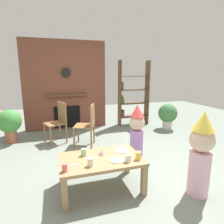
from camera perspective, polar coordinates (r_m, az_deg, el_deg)
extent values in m
plane|color=gray|center=(3.28, -0.44, -16.55)|extent=(12.00, 12.00, 0.00)
cube|color=brown|center=(5.38, -13.83, 7.70)|extent=(2.20, 0.18, 2.40)
cube|color=black|center=(5.41, -13.31, -1.38)|extent=(0.70, 0.02, 0.60)
cube|color=brown|center=(5.26, -13.59, 4.89)|extent=(1.10, 0.10, 0.04)
cylinder|color=black|center=(5.25, -13.71, 11.44)|extent=(0.24, 0.04, 0.24)
cube|color=brown|center=(5.51, 2.33, 5.52)|extent=(0.02, 0.28, 1.90)
cube|color=brown|center=(5.86, 10.50, 5.71)|extent=(0.02, 0.28, 1.90)
cube|color=brown|center=(5.79, 6.38, -1.27)|extent=(0.86, 0.28, 0.02)
cube|color=brown|center=(5.71, 6.47, 2.64)|extent=(0.86, 0.28, 0.02)
cube|color=brown|center=(5.66, 6.56, 6.64)|extent=(0.86, 0.28, 0.02)
cube|color=brown|center=(5.64, 6.66, 10.68)|extent=(0.86, 0.28, 0.02)
cube|color=#B23333|center=(5.63, 2.94, -0.55)|extent=(0.04, 0.20, 0.18)
cube|color=#3359A5|center=(5.64, 3.31, -0.36)|extent=(0.03, 0.20, 0.21)
cube|color=#3F8C4C|center=(5.55, 2.93, 3.81)|extent=(0.03, 0.20, 0.24)
cube|color=gold|center=(5.57, 3.36, 3.53)|extent=(0.02, 0.20, 0.18)
cube|color=#8C4C99|center=(5.51, 2.95, 7.88)|extent=(0.02, 0.20, 0.23)
cube|color=#D87F3F|center=(5.52, 3.21, 7.75)|extent=(0.02, 0.20, 0.21)
cube|color=#9E7A51|center=(2.59, -3.42, -14.04)|extent=(1.08, 0.68, 0.04)
cube|color=#9E7A51|center=(2.39, -14.10, -23.02)|extent=(0.07, 0.07, 0.41)
cube|color=#9E7A51|center=(2.61, 9.63, -19.58)|extent=(0.07, 0.07, 0.41)
cube|color=#9E7A51|center=(2.90, -14.84, -16.45)|extent=(0.07, 0.07, 0.41)
cube|color=#9E7A51|center=(3.08, 4.54, -14.28)|extent=(0.07, 0.07, 0.41)
cylinder|color=silver|center=(2.47, 4.90, -13.68)|extent=(0.08, 0.08, 0.09)
cylinder|color=#8CD18C|center=(2.66, -8.52, -11.89)|extent=(0.07, 0.07, 0.10)
cylinder|color=#F2CC4C|center=(2.54, 7.88, -12.89)|extent=(0.08, 0.08, 0.10)
cylinder|color=silver|center=(2.38, -6.52, -14.69)|extent=(0.07, 0.07, 0.10)
cylinder|color=#E5666B|center=(2.31, -14.04, -15.93)|extent=(0.06, 0.06, 0.10)
cylinder|color=white|center=(2.50, 1.51, -14.35)|extent=(0.18, 0.18, 0.01)
cylinder|color=white|center=(2.79, 2.96, -11.47)|extent=(0.20, 0.20, 0.01)
cone|color=pink|center=(2.65, -3.09, -12.10)|extent=(0.10, 0.10, 0.07)
cube|color=silver|center=(2.44, -11.66, -15.41)|extent=(0.15, 0.02, 0.01)
cylinder|color=#EAB2C6|center=(2.78, 24.66, -16.38)|extent=(0.26, 0.26, 0.59)
sphere|color=beige|center=(2.60, 25.52, -7.60)|extent=(0.31, 0.31, 0.31)
cone|color=#F2D14C|center=(2.54, 25.99, -2.50)|extent=(0.28, 0.28, 0.24)
cylinder|color=#B27FCC|center=(3.56, 7.37, -9.48)|extent=(0.24, 0.24, 0.54)
sphere|color=beige|center=(3.44, 7.55, -3.17)|extent=(0.28, 0.28, 0.28)
cone|color=#EA4C4C|center=(3.39, 7.65, 0.36)|extent=(0.25, 0.25, 0.22)
cube|color=olive|center=(4.41, -16.81, -3.35)|extent=(0.52, 0.52, 0.02)
cube|color=olive|center=(4.43, -14.78, -0.05)|extent=(0.17, 0.38, 0.45)
cylinder|color=olive|center=(4.58, -19.59, -5.92)|extent=(0.04, 0.04, 0.43)
cylinder|color=olive|center=(4.25, -17.97, -7.16)|extent=(0.04, 0.04, 0.43)
cylinder|color=olive|center=(4.70, -15.44, -5.20)|extent=(0.04, 0.04, 0.43)
cylinder|color=olive|center=(4.38, -13.55, -6.34)|extent=(0.04, 0.04, 0.43)
cube|color=olive|center=(4.10, -8.40, -4.09)|extent=(0.52, 0.52, 0.02)
cube|color=olive|center=(4.01, -5.91, -0.93)|extent=(0.17, 0.38, 0.45)
cylinder|color=olive|center=(4.37, -10.14, -6.22)|extent=(0.04, 0.04, 0.43)
cylinder|color=olive|center=(4.04, -11.34, -7.78)|extent=(0.04, 0.04, 0.43)
cylinder|color=olive|center=(4.31, -5.45, -6.38)|extent=(0.04, 0.04, 0.43)
cylinder|color=olive|center=(3.97, -6.27, -8.00)|extent=(0.04, 0.04, 0.43)
cylinder|color=beige|center=(5.56, 16.24, -3.69)|extent=(0.25, 0.25, 0.23)
sphere|color=#3F7741|center=(5.48, 16.45, -0.32)|extent=(0.52, 0.52, 0.52)
cylinder|color=#9E5B42|center=(4.89, -28.09, -6.48)|extent=(0.25, 0.25, 0.28)
sphere|color=#428C3B|center=(4.80, -28.50, -2.43)|extent=(0.51, 0.51, 0.51)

